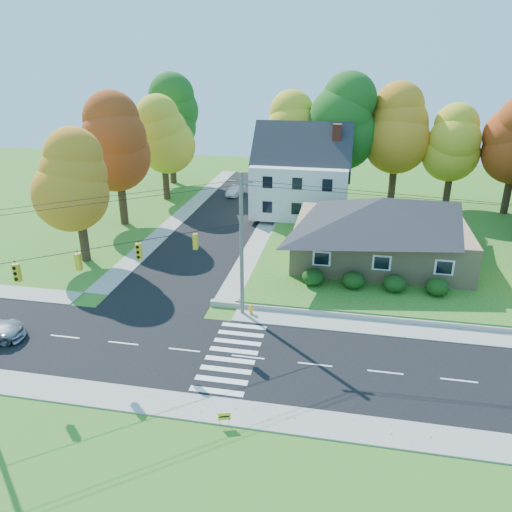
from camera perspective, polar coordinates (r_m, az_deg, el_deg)
The scene contains 21 objects.
ground at distance 30.45m, azimuth -0.91°, elevation -11.51°, with size 120.00×120.00×0.00m, color #3D7923.
road_main at distance 30.44m, azimuth -0.91°, elevation -11.49°, with size 90.00×8.00×0.02m, color black.
road_cross at distance 55.11m, azimuth -3.50°, elevation 4.41°, with size 8.00×44.00×0.02m, color black.
sidewalk_north at distance 34.61m, azimuth 0.80°, elevation -6.92°, with size 90.00×2.00×0.08m, color #9C9A90.
sidewalk_south at distance 26.52m, azimuth -3.24°, elevation -17.34°, with size 90.00×2.00×0.08m, color #9C9A90.
lawn at distance 49.28m, azimuth 19.32°, elevation 1.23°, with size 30.00×30.00×0.50m, color #3D7923.
ranch_house at distance 43.05m, azimuth 14.05°, elevation 3.12°, with size 14.60×10.60×5.40m.
colonial_house at distance 54.41m, azimuth 5.25°, elevation 9.12°, with size 10.40×8.40×9.60m.
hedge_row at distance 38.04m, azimuth 13.33°, elevation -2.87°, with size 10.70×1.70×1.27m.
traffic_infrastructure at distance 29.14m, azimuth -0.72°, elevation -1.57°, with size 38.10×10.66×10.00m.
tree_lot_0 at distance 59.80m, azimuth 4.01°, elevation 13.99°, with size 6.72×6.72×12.51m.
tree_lot_1 at distance 58.20m, azimuth 9.99°, elevation 14.79°, with size 7.84×7.84×14.60m.
tree_lot_2 at distance 59.45m, azimuth 15.92°, elevation 13.81°, with size 7.28×7.28×13.56m.
tree_lot_3 at distance 59.44m, azimuth 21.73°, elevation 11.82°, with size 6.16×6.16×11.47m.
tree_west_0 at distance 44.06m, azimuth -19.93°, elevation 8.17°, with size 6.16×6.16×11.47m.
tree_west_1 at distance 52.89m, azimuth -15.65°, elevation 12.32°, with size 7.28×7.28×13.56m.
tree_west_2 at distance 61.63m, azimuth -10.62°, elevation 13.46°, with size 6.72×6.72×12.51m.
tree_west_3 at distance 69.57m, azimuth -9.86°, elevation 15.58°, with size 7.84×7.84×14.60m.
white_car at distance 63.63m, azimuth -2.35°, elevation 7.48°, with size 1.30×3.72×1.23m, color silver.
fire_hydrant at distance 34.76m, azimuth -0.59°, elevation -6.16°, with size 0.44×0.34×0.77m.
yard_sign at distance 25.44m, azimuth -3.64°, elevation -17.86°, with size 0.60×0.23×0.78m.
Camera 1 is at (5.30, -24.72, 16.97)m, focal length 35.00 mm.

